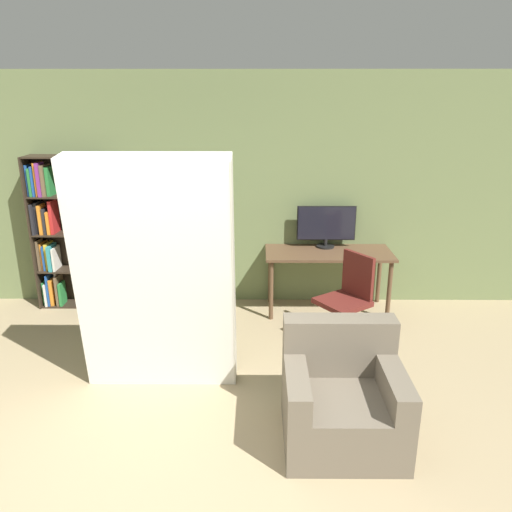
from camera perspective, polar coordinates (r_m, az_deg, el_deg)
name	(u,v)px	position (r m, az deg, el deg)	size (l,w,h in m)	color
ground_plane	(151,502)	(3.57, -11.95, -25.82)	(16.00, 16.00, 0.00)	#9E8966
wall_back	(201,192)	(5.92, -6.29, 7.30)	(8.00, 0.06, 2.70)	#6B7A4C
desk	(328,259)	(5.79, 8.27, -0.36)	(1.44, 0.62, 0.72)	brown
monitor	(326,225)	(5.86, 8.03, 3.54)	(0.68, 0.21, 0.49)	black
office_chair	(346,308)	(5.15, 10.22, -5.90)	(0.61, 0.61, 0.94)	#4C4C51
bookshelf	(62,233)	(6.27, -21.29, 2.46)	(0.85, 0.32, 1.79)	#2D2319
mattress_near	(156,277)	(4.18, -11.33, -2.33)	(1.30, 0.46, 2.03)	silver
armchair	(342,398)	(3.86, 9.78, -15.70)	(0.85, 0.80, 0.85)	#665B4C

